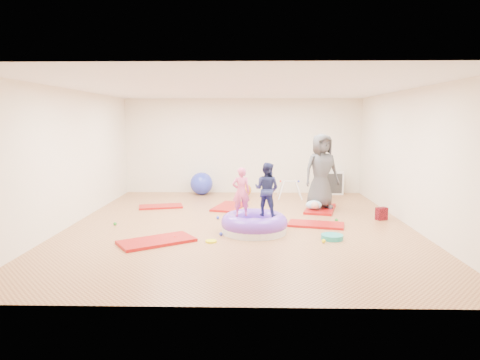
{
  "coord_description": "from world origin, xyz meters",
  "views": [
    {
      "loc": [
        0.21,
        -8.74,
        2.17
      ],
      "look_at": [
        0.0,
        0.3,
        0.9
      ],
      "focal_mm": 32.0,
      "sensor_mm": 36.0,
      "label": 1
    }
  ],
  "objects": [
    {
      "name": "gym_mat_mid_left",
      "position": [
        -2.02,
        1.73,
        0.02
      ],
      "size": [
        1.16,
        0.78,
        0.04
      ],
      "primitive_type": "cube",
      "rotation": [
        0.0,
        0.0,
        0.25
      ],
      "color": "#AE1D08",
      "rests_on": "ground"
    },
    {
      "name": "gym_mat_center_back",
      "position": [
        -0.3,
        1.74,
        0.03
      ],
      "size": [
        0.91,
        1.33,
        0.05
      ],
      "primitive_type": "cube",
      "rotation": [
        0.0,
        0.0,
        1.3
      ],
      "color": "#AE1D08",
      "rests_on": "ground"
    },
    {
      "name": "gym_mat_front_left",
      "position": [
        -1.45,
        -1.37,
        0.03
      ],
      "size": [
        1.45,
        1.26,
        0.05
      ],
      "primitive_type": "cube",
      "rotation": [
        0.0,
        0.0,
        0.58
      ],
      "color": "#AE1D08",
      "rests_on": "ground"
    },
    {
      "name": "exercise_ball_blue",
      "position": [
        -1.2,
        3.6,
        0.33
      ],
      "size": [
        0.66,
        0.66,
        0.66
      ],
      "primitive_type": "sphere",
      "color": "#2A37C1",
      "rests_on": "ground"
    },
    {
      "name": "infant_play_gym",
      "position": [
        1.31,
        2.94,
        0.34
      ],
      "size": [
        0.67,
        0.63,
        0.51
      ],
      "rotation": [
        0.0,
        0.0,
        -0.26
      ],
      "color": "white",
      "rests_on": "ground"
    },
    {
      "name": "balance_disc",
      "position": [
        1.72,
        -1.09,
        0.04
      ],
      "size": [
        0.4,
        0.4,
        0.09
      ],
      "primitive_type": "cylinder",
      "color": "teal",
      "rests_on": "ground"
    },
    {
      "name": "ball_pit_balls",
      "position": [
        0.17,
        -0.2,
        0.04
      ],
      "size": [
        4.81,
        2.79,
        0.07
      ],
      "color": "#FFFD03",
      "rests_on": "ground"
    },
    {
      "name": "gym_mat_rear_right",
      "position": [
        1.93,
        1.51,
        0.03
      ],
      "size": [
        0.97,
        1.43,
        0.05
      ],
      "primitive_type": "cube",
      "rotation": [
        0.0,
        0.0,
        1.3
      ],
      "color": "#AE1D08",
      "rests_on": "ground"
    },
    {
      "name": "yellow_toy",
      "position": [
        -0.48,
        -1.32,
        0.02
      ],
      "size": [
        0.21,
        0.21,
        0.03
      ],
      "primitive_type": "cylinder",
      "color": "#FFFD03",
      "rests_on": "ground"
    },
    {
      "name": "gym_mat_right",
      "position": [
        1.59,
        -0.05,
        0.02
      ],
      "size": [
        1.23,
        0.81,
        0.05
      ],
      "primitive_type": "cube",
      "rotation": [
        0.0,
        0.0,
        -0.24
      ],
      "color": "#AE1D08",
      "rests_on": "ground"
    },
    {
      "name": "exercise_ball_orange",
      "position": [
        0.07,
        3.34,
        0.18
      ],
      "size": [
        0.37,
        0.37,
        0.37
      ],
      "primitive_type": "sphere",
      "color": "orange",
      "rests_on": "ground"
    },
    {
      "name": "inflatable_cushion",
      "position": [
        0.3,
        -0.63,
        0.16
      ],
      "size": [
        1.3,
        1.3,
        0.41
      ],
      "rotation": [
        0.0,
        0.0,
        -0.32
      ],
      "color": "silver",
      "rests_on": "ground"
    },
    {
      "name": "room",
      "position": [
        0.0,
        0.0,
        1.4
      ],
      "size": [
        7.01,
        8.01,
        2.81
      ],
      "color": "tan",
      "rests_on": "ground"
    },
    {
      "name": "cube_shelf",
      "position": [
        2.61,
        3.79,
        0.34
      ],
      "size": [
        0.67,
        0.33,
        0.67
      ],
      "color": "white",
      "rests_on": "ground"
    },
    {
      "name": "infant",
      "position": [
        1.74,
        1.27,
        0.17
      ],
      "size": [
        0.38,
        0.39,
        0.22
      ],
      "color": "#A5D3EE",
      "rests_on": "gym_mat_rear_right"
    },
    {
      "name": "child_pink",
      "position": [
        0.04,
        -0.63,
        0.85
      ],
      "size": [
        0.37,
        0.27,
        0.95
      ],
      "primitive_type": "imported",
      "rotation": [
        0.0,
        0.0,
        3.28
      ],
      "color": "#F0598C",
      "rests_on": "inflatable_cushion"
    },
    {
      "name": "backpack",
      "position": [
        3.1,
        0.5,
        0.14
      ],
      "size": [
        0.28,
        0.23,
        0.27
      ],
      "primitive_type": "cube",
      "rotation": [
        0.0,
        0.0,
        0.4
      ],
      "color": "maroon",
      "rests_on": "ground"
    },
    {
      "name": "child_navy",
      "position": [
        0.54,
        -0.58,
        0.89
      ],
      "size": [
        0.62,
        0.57,
        1.04
      ],
      "primitive_type": "imported",
      "rotation": [
        0.0,
        0.0,
        2.7
      ],
      "color": "navy",
      "rests_on": "inflatable_cushion"
    },
    {
      "name": "adult_caregiver",
      "position": [
        1.94,
        1.54,
        0.95
      ],
      "size": [
        1.01,
        0.82,
        1.8
      ],
      "primitive_type": "imported",
      "rotation": [
        0.0,
        0.0,
        0.32
      ],
      "color": "#404143",
      "rests_on": "gym_mat_rear_right"
    }
  ]
}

